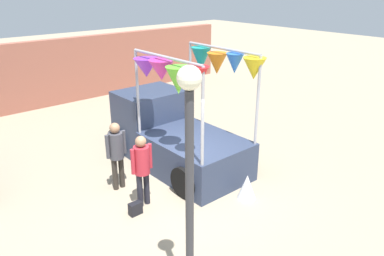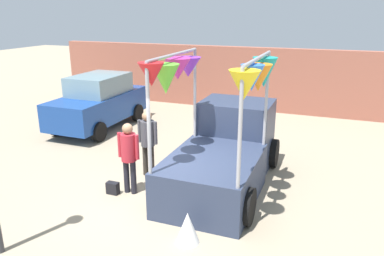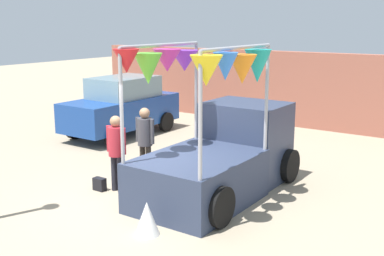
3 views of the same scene
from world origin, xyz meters
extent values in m
plane|color=gray|center=(0.00, 0.00, 0.00)|extent=(60.00, 60.00, 0.00)
cube|color=#2D3851|center=(0.96, 0.44, 0.50)|extent=(1.90, 2.60, 1.00)
cube|color=#2D3851|center=(0.96, 2.44, 0.90)|extent=(1.80, 1.40, 1.80)
cube|color=#8CB2C6|center=(0.96, 2.44, 1.35)|extent=(1.76, 1.37, 0.60)
cylinder|color=black|center=(0.01, 2.79, 0.38)|extent=(0.22, 0.76, 0.76)
cylinder|color=black|center=(1.91, 2.79, 0.38)|extent=(0.22, 0.76, 0.76)
cylinder|color=black|center=(0.01, -0.26, 0.38)|extent=(0.22, 0.76, 0.76)
cylinder|color=black|center=(1.91, -0.26, 0.38)|extent=(0.22, 0.76, 0.76)
cylinder|color=#A5A5AD|center=(0.09, 1.66, 2.08)|extent=(0.07, 0.07, 2.16)
cylinder|color=#A5A5AD|center=(1.83, 1.66, 2.08)|extent=(0.07, 0.07, 2.16)
cylinder|color=#A5A5AD|center=(0.09, -0.78, 2.08)|extent=(0.07, 0.07, 2.16)
cylinder|color=#A5A5AD|center=(1.83, -0.78, 2.08)|extent=(0.07, 0.07, 2.16)
cylinder|color=#A5A5AD|center=(0.09, 0.44, 3.16)|extent=(0.07, 2.44, 0.07)
cylinder|color=#A5A5AD|center=(1.83, 0.44, 3.16)|extent=(0.07, 2.44, 0.07)
cone|color=red|center=(0.09, -0.61, 2.91)|extent=(0.68, 0.68, 0.44)
cone|color=yellow|center=(1.83, -0.61, 2.83)|extent=(0.76, 0.76, 0.51)
cone|color=#66CC33|center=(0.09, 0.00, 2.72)|extent=(0.79, 0.79, 0.60)
cone|color=blue|center=(1.83, 0.00, 2.85)|extent=(0.59, 0.59, 0.49)
cone|color=#D83399|center=(0.09, 0.61, 2.84)|extent=(0.64, 0.64, 0.46)
cone|color=orange|center=(1.83, 0.61, 2.76)|extent=(0.69, 0.69, 0.54)
cone|color=purple|center=(0.09, 1.22, 2.80)|extent=(0.76, 0.76, 0.45)
cone|color=teal|center=(1.83, 1.22, 2.77)|extent=(0.75, 0.75, 0.64)
cylinder|color=black|center=(-0.99, 0.07, 0.40)|extent=(0.13, 0.13, 0.80)
cylinder|color=black|center=(-0.81, 0.07, 0.40)|extent=(0.13, 0.13, 0.80)
cylinder|color=#B22633|center=(-0.90, 0.07, 1.12)|extent=(0.34, 0.34, 0.63)
sphere|color=#997051|center=(-0.90, 0.07, 1.55)|extent=(0.24, 0.24, 0.24)
cylinder|color=#B22633|center=(-1.12, 0.07, 1.15)|extent=(0.09, 0.09, 0.57)
cylinder|color=#B22633|center=(-0.68, 0.07, 1.15)|extent=(0.09, 0.09, 0.57)
cylinder|color=#2D2823|center=(-1.03, 1.08, 0.40)|extent=(0.13, 0.13, 0.81)
cylinder|color=#2D2823|center=(-0.85, 1.08, 0.40)|extent=(0.13, 0.13, 0.81)
cylinder|color=#3F3F47|center=(-0.94, 1.08, 1.13)|extent=(0.34, 0.34, 0.64)
sphere|color=#997051|center=(-0.94, 1.08, 1.57)|extent=(0.24, 0.24, 0.24)
cylinder|color=#3F3F47|center=(-1.16, 1.08, 1.16)|extent=(0.09, 0.09, 0.58)
cylinder|color=#3F3F47|center=(-0.72, 1.08, 1.16)|extent=(0.09, 0.09, 0.58)
cube|color=black|center=(-1.25, -0.13, 0.14)|extent=(0.28, 0.16, 0.28)
cylinder|color=#333338|center=(-1.89, -2.70, 1.72)|extent=(0.12, 0.12, 3.45)
sphere|color=#F2EDCC|center=(-1.89, -2.70, 3.61)|extent=(0.32, 0.32, 0.32)
cube|color=#9E5947|center=(0.00, 8.59, 1.30)|extent=(18.00, 0.36, 2.60)
cone|color=white|center=(1.05, -1.26, 0.30)|extent=(0.61, 0.61, 0.60)
camera|label=1|loc=(-4.78, -6.12, 4.72)|focal=35.00mm
camera|label=2|loc=(3.24, -6.71, 4.03)|focal=35.00mm
camera|label=3|loc=(6.10, -7.19, 3.61)|focal=45.00mm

